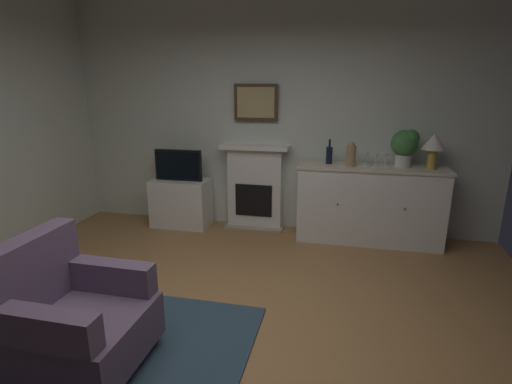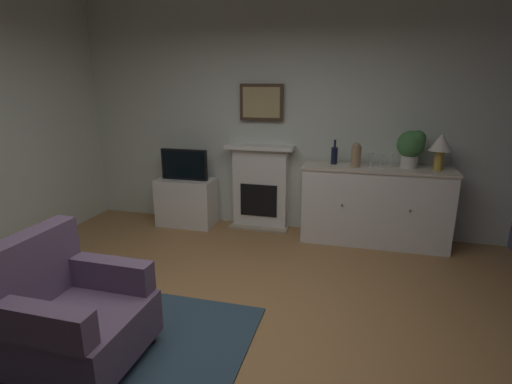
# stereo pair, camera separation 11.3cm
# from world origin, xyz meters

# --- Properties ---
(ground_plane) EXTENTS (5.44, 5.21, 0.10)m
(ground_plane) POSITION_xyz_m (0.00, 0.00, -0.05)
(ground_plane) COLOR #9E7042
(ground_plane) RESTS_ON ground
(wall_rear) EXTENTS (5.44, 0.06, 2.97)m
(wall_rear) POSITION_xyz_m (0.00, 2.57, 1.48)
(wall_rear) COLOR silver
(wall_rear) RESTS_ON ground_plane
(area_rug) EXTENTS (1.91, 1.82, 0.02)m
(area_rug) POSITION_xyz_m (-0.68, -0.39, 0.01)
(area_rug) COLOR #2D4251
(area_rug) RESTS_ON ground_plane
(fireplace_unit) EXTENTS (0.87, 0.30, 1.10)m
(fireplace_unit) POSITION_xyz_m (-0.26, 2.45, 0.55)
(fireplace_unit) COLOR white
(fireplace_unit) RESTS_ON ground_plane
(framed_picture) EXTENTS (0.55, 0.04, 0.45)m
(framed_picture) POSITION_xyz_m (-0.26, 2.49, 1.62)
(framed_picture) COLOR #473323
(sideboard_cabinet) EXTENTS (1.70, 0.49, 0.93)m
(sideboard_cabinet) POSITION_xyz_m (1.18, 2.27, 0.46)
(sideboard_cabinet) COLOR white
(sideboard_cabinet) RESTS_ON ground_plane
(table_lamp) EXTENTS (0.26, 0.26, 0.40)m
(table_lamp) POSITION_xyz_m (1.81, 2.27, 1.21)
(table_lamp) COLOR #B79338
(table_lamp) RESTS_ON sideboard_cabinet
(wine_bottle) EXTENTS (0.08, 0.08, 0.29)m
(wine_bottle) POSITION_xyz_m (0.68, 2.32, 1.03)
(wine_bottle) COLOR black
(wine_bottle) RESTS_ON sideboard_cabinet
(wine_glass_left) EXTENTS (0.07, 0.07, 0.16)m
(wine_glass_left) POSITION_xyz_m (1.09, 2.28, 1.05)
(wine_glass_left) COLOR silver
(wine_glass_left) RESTS_ON sideboard_cabinet
(wine_glass_center) EXTENTS (0.07, 0.07, 0.16)m
(wine_glass_center) POSITION_xyz_m (1.20, 2.24, 1.05)
(wine_glass_center) COLOR silver
(wine_glass_center) RESTS_ON sideboard_cabinet
(wine_glass_right) EXTENTS (0.07, 0.07, 0.16)m
(wine_glass_right) POSITION_xyz_m (1.31, 2.27, 1.05)
(wine_glass_right) COLOR silver
(wine_glass_right) RESTS_ON sideboard_cabinet
(vase_decorative) EXTENTS (0.11, 0.11, 0.28)m
(vase_decorative) POSITION_xyz_m (0.93, 2.22, 1.07)
(vase_decorative) COLOR #9E7F5B
(vase_decorative) RESTS_ON sideboard_cabinet
(tv_cabinet) EXTENTS (0.75, 0.42, 0.63)m
(tv_cabinet) POSITION_xyz_m (-1.23, 2.28, 0.32)
(tv_cabinet) COLOR white
(tv_cabinet) RESTS_ON ground_plane
(tv_set) EXTENTS (0.62, 0.07, 0.40)m
(tv_set) POSITION_xyz_m (-1.23, 2.26, 0.83)
(tv_set) COLOR black
(tv_set) RESTS_ON tv_cabinet
(potted_plant_fern) EXTENTS (0.30, 0.30, 0.43)m
(potted_plant_fern) POSITION_xyz_m (-2.08, 0.40, 0.26)
(potted_plant_fern) COLOR silver
(potted_plant_fern) RESTS_ON ground_plane
(potted_plant_small) EXTENTS (0.30, 0.30, 0.43)m
(potted_plant_small) POSITION_xyz_m (1.52, 2.32, 1.18)
(potted_plant_small) COLOR beige
(potted_plant_small) RESTS_ON sideboard_cabinet
(armchair) EXTENTS (0.82, 0.79, 0.92)m
(armchair) POSITION_xyz_m (-0.84, -0.44, 0.38)
(armchair) COLOR #604C66
(armchair) RESTS_ON ground_plane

